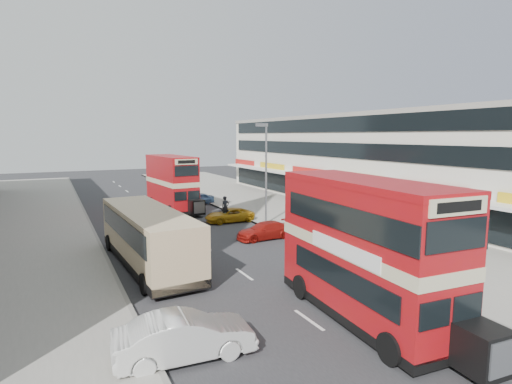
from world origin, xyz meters
TOP-DOWN VIEW (x-y plane):
  - ground at (0.00, 0.00)m, footprint 160.00×160.00m
  - road_surface at (0.00, 20.00)m, footprint 12.00×90.00m
  - pavement_right at (12.00, 20.00)m, footprint 12.00×90.00m
  - kerb_left at (-6.10, 20.00)m, footprint 0.20×90.00m
  - kerb_right at (6.10, 20.00)m, footprint 0.20×90.00m
  - commercial_row at (19.95, 22.00)m, footprint 9.90×46.20m
  - street_lamp at (6.52, 18.00)m, footprint 1.00×0.20m
  - bus_main at (2.02, 1.19)m, footprint 3.26×9.88m
  - bus_second at (1.68, 28.11)m, footprint 3.22×9.28m
  - coach at (-4.11, 11.82)m, footprint 3.42×11.16m
  - car_left_front at (-5.16, 1.47)m, footprint 4.65×1.93m
  - car_right_a at (4.42, 14.09)m, footprint 4.15×1.79m
  - car_right_b at (4.44, 20.45)m, footprint 4.15×1.99m
  - car_right_c at (4.93, 30.16)m, footprint 3.49×1.52m
  - pedestrian_near at (7.85, 13.43)m, footprint 0.76×0.57m
  - cyclist at (4.15, 20.60)m, footprint 0.69×1.70m

SIDE VIEW (x-z plane):
  - ground at x=0.00m, z-range 0.00..0.00m
  - road_surface at x=0.00m, z-range 0.00..0.01m
  - pavement_right at x=12.00m, z-range 0.00..0.15m
  - kerb_left at x=-6.10m, z-range -0.01..0.15m
  - kerb_right at x=6.10m, z-range -0.01..0.15m
  - car_right_b at x=4.44m, z-range 0.00..1.14m
  - car_right_c at x=4.93m, z-range 0.00..1.17m
  - car_right_a at x=4.42m, z-range 0.00..1.19m
  - car_left_front at x=-5.16m, z-range 0.00..1.50m
  - cyclist at x=4.15m, z-range -0.33..1.84m
  - pedestrian_near at x=7.85m, z-range 0.15..2.03m
  - coach at x=-4.11m, z-range 0.26..3.18m
  - bus_second at x=1.68m, z-range 0.13..5.21m
  - bus_main at x=2.02m, z-range 0.14..5.50m
  - commercial_row at x=19.95m, z-range 0.05..9.35m
  - street_lamp at x=6.52m, z-range 0.72..8.85m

